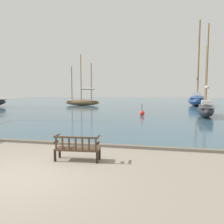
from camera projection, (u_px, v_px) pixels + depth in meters
name	position (u px, v px, depth m)	size (l,w,h in m)	color
ground_plane	(28.00, 176.00, 6.44)	(160.00, 160.00, 0.00)	gray
harbor_water	(141.00, 103.00, 49.32)	(100.00, 80.00, 0.08)	#385666
quay_edge_kerb	(76.00, 144.00, 10.19)	(40.00, 0.30, 0.12)	#675F54
park_bench	(77.00, 148.00, 7.83)	(1.63, 0.64, 0.92)	black
sailboat_mid_starboard	(82.00, 101.00, 38.36)	(6.21, 1.76, 8.85)	brown
sailboat_far_port	(205.00, 108.00, 21.29)	(2.48, 6.64, 8.90)	black
sailboat_nearest_starboard	(197.00, 99.00, 38.73)	(5.07, 12.30, 14.83)	navy
channel_buoy	(142.00, 113.00, 21.82)	(0.51, 0.51, 1.21)	red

